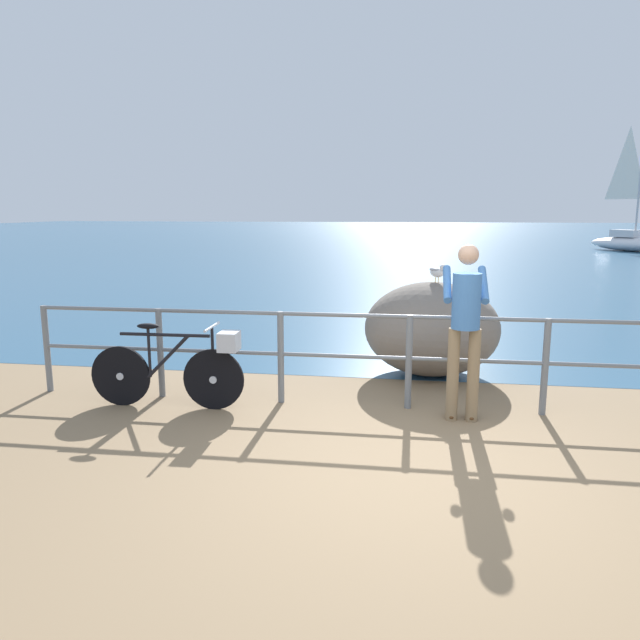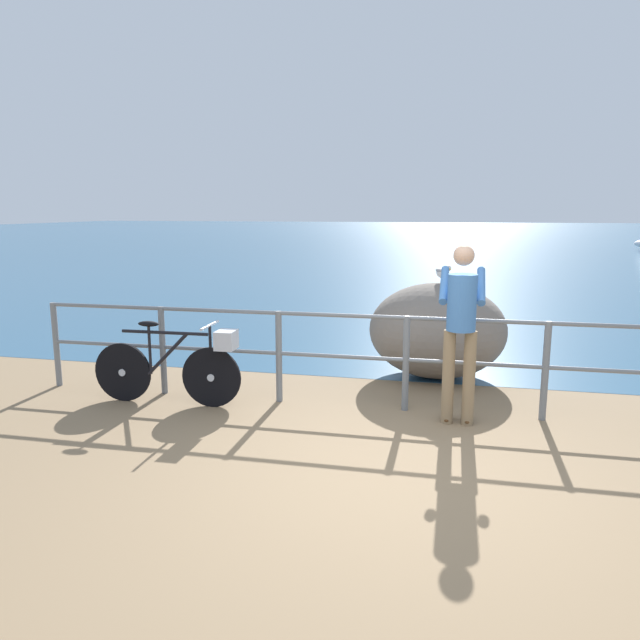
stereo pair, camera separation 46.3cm
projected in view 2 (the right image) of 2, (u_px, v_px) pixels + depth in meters
name	position (u px, v px, depth m)	size (l,w,h in m)	color
ground_plane	(440.00, 263.00, 23.99)	(120.00, 120.00, 0.10)	#846B4C
sea_surface	(447.00, 234.00, 50.60)	(120.00, 90.00, 0.01)	#2D5675
promenade_railing	(406.00, 352.00, 6.24)	(8.42, 0.07, 1.02)	slate
bicycle	(179.00, 363.00, 6.45)	(1.70, 0.48, 0.92)	black
person_at_railing	(461.00, 326.00, 5.80)	(0.45, 0.64, 1.78)	#8C7251
breakwater_boulder_main	(437.00, 330.00, 7.52)	(1.72, 1.46, 1.20)	slate
seagull	(443.00, 272.00, 7.40)	(0.24, 0.32, 0.23)	gold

